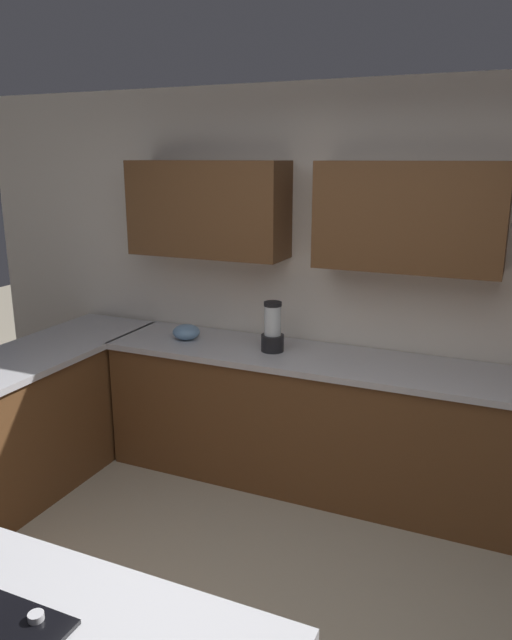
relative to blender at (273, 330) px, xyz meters
The scene contains 5 objects.
wall_back 0.60m from the blender, 134.95° to the right, with size 6.00×0.44×2.60m.
lower_cabinets_back 0.68m from the blender, behind, with size 2.80×0.60×0.86m, color brown.
countertop_back 0.34m from the blender, behind, with size 2.84×0.64×0.04m, color #B2B2B7.
blender is the anchor object (origin of this frame).
mixing_bowl 0.66m from the blender, ahead, with size 0.19×0.19×0.10m, color #668CB2.
Camera 1 is at (-1.03, 1.79, 2.13)m, focal length 33.93 mm.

